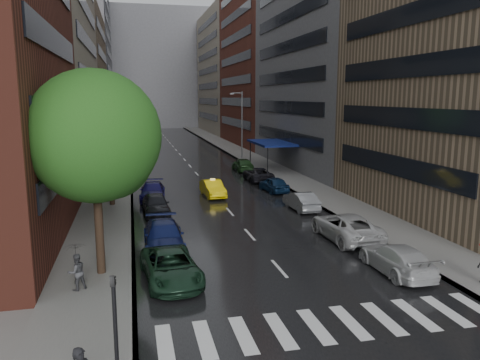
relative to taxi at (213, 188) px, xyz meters
name	(u,v)px	position (x,y,z in m)	size (l,w,h in m)	color
ground	(309,302)	(0.31, -21.68, -0.71)	(220.00, 220.00, 0.00)	gray
road	(181,156)	(0.31, 28.32, -0.70)	(14.00, 140.00, 0.01)	black
sidewalk_left	(117,157)	(-8.69, 28.32, -0.63)	(4.00, 140.00, 0.15)	gray
sidewalk_right	(242,154)	(9.31, 28.32, -0.63)	(4.00, 140.00, 0.15)	gray
crosswalk	(333,324)	(0.51, -23.68, -0.70)	(13.15, 2.80, 0.01)	silver
buildings_left	(72,46)	(-14.69, 37.10, 15.28)	(8.00, 108.00, 38.00)	maroon
buildings_right	(269,55)	(15.31, 35.02, 14.33)	(8.05, 109.10, 36.00)	#937A5B
building_far	(154,69)	(0.31, 96.32, 15.29)	(40.00, 14.00, 32.00)	slate
tree_near	(94,137)	(-8.29, -16.59, 5.97)	(6.12, 6.12, 9.75)	#382619
tree_mid	(109,129)	(-8.29, -1.79, 5.33)	(5.54, 5.54, 8.82)	#382619
tree_far	(114,121)	(-8.29, 12.05, 5.30)	(5.51, 5.51, 8.78)	#382619
taxi	(213,188)	(0.00, 0.00, 0.00)	(1.50, 4.29, 1.42)	yellow
parked_cars_left	(160,222)	(-5.09, -10.09, 0.04)	(2.85, 23.24, 1.54)	#173422
parked_cars_right	(293,195)	(5.71, -4.46, 0.03)	(2.75, 37.09, 1.59)	silver
ped_black_umbrella	(76,263)	(-9.19, -18.49, 0.68)	(1.00, 0.98, 2.09)	#414245
traffic_light	(115,322)	(-7.29, -26.16, 1.52)	(0.18, 0.15, 3.45)	black
street_lamp_left	(123,134)	(-7.41, 8.32, 4.18)	(1.74, 0.22, 9.00)	gray
street_lamp_right	(241,123)	(8.03, 23.32, 4.18)	(1.74, 0.22, 9.00)	gray
awning	(272,143)	(9.29, 13.32, 2.43)	(4.00, 8.00, 3.12)	navy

